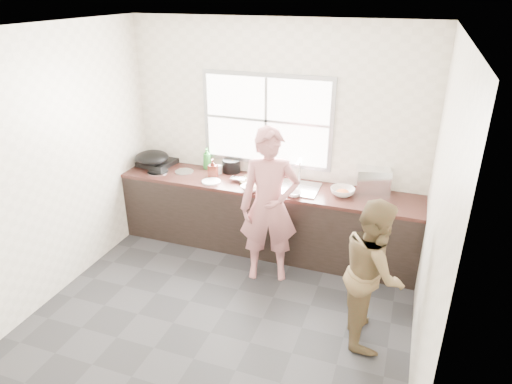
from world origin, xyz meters
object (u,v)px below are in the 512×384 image
(cutting_board, at_px, (257,181))
(bowl_mince, at_px, (252,188))
(pot_lid_right, at_px, (184,172))
(dish_rack, at_px, (373,180))
(person_side, at_px, (373,272))
(bottle_green, at_px, (207,158))
(woman, at_px, (269,211))
(burner, at_px, (158,162))
(black_pot, at_px, (231,166))
(bowl_held, at_px, (294,193))
(bottle_brown_tall, at_px, (213,169))
(glass_jar, at_px, (219,169))
(bottle_brown_short, at_px, (233,167))
(wok, at_px, (152,158))
(plate_food, at_px, (211,182))
(bowl_crabs, at_px, (343,192))
(pot_lid_left, at_px, (158,172))

(cutting_board, distance_m, bowl_mince, 0.22)
(pot_lid_right, bearing_deg, dish_rack, 5.19)
(person_side, relative_size, bottle_green, 4.98)
(person_side, height_order, dish_rack, person_side)
(woman, distance_m, burner, 1.90)
(black_pot, xyz_separation_m, pot_lid_right, (-0.56, -0.21, -0.08))
(pot_lid_right, bearing_deg, person_side, -25.60)
(bowl_held, bearing_deg, bottle_green, 160.89)
(bottle_brown_tall, relative_size, burner, 0.52)
(glass_jar, xyz_separation_m, dish_rack, (1.86, 0.10, 0.09))
(person_side, relative_size, dish_rack, 3.75)
(bottle_brown_tall, bearing_deg, glass_jar, 81.09)
(woman, relative_size, dish_rack, 4.35)
(woman, bearing_deg, bottle_brown_short, 116.12)
(person_side, distance_m, bowl_mince, 1.78)
(black_pot, bearing_deg, wok, -167.87)
(plate_food, bearing_deg, bowl_held, -2.80)
(bottle_brown_short, height_order, glass_jar, bottle_brown_short)
(bottle_brown_short, distance_m, wok, 1.05)
(pot_lid_right, bearing_deg, bowl_crabs, -0.58)
(bottle_brown_tall, distance_m, burner, 0.88)
(woman, xyz_separation_m, pot_lid_left, (-1.62, 0.46, 0.06))
(cutting_board, distance_m, bottle_brown_short, 0.45)
(bowl_mince, xyz_separation_m, pot_lid_left, (-1.30, 0.11, -0.02))
(dish_rack, bearing_deg, wok, 171.16)
(bottle_green, bearing_deg, person_side, -31.72)
(cutting_board, xyz_separation_m, dish_rack, (1.31, 0.22, 0.12))
(cutting_board, height_order, bowl_crabs, bowl_crabs)
(bottle_brown_tall, height_order, pot_lid_left, bottle_brown_tall)
(bowl_mince, bearing_deg, bottle_brown_short, 133.58)
(burner, distance_m, wok, 0.17)
(bowl_held, xyz_separation_m, pot_lid_left, (-1.80, 0.11, -0.03))
(bottle_green, bearing_deg, bowl_crabs, -7.29)
(bottle_brown_short, relative_size, pot_lid_right, 0.63)
(woman, distance_m, plate_food, 0.94)
(bowl_mince, bearing_deg, black_pot, 134.49)
(pot_lid_right, bearing_deg, burner, 164.85)
(cutting_board, height_order, wok, wok)
(bottle_brown_tall, relative_size, glass_jar, 2.01)
(person_side, height_order, cutting_board, person_side)
(bowl_crabs, distance_m, plate_food, 1.55)
(person_side, xyz_separation_m, bottle_brown_tall, (-2.07, 1.16, 0.27))
(bowl_held, xyz_separation_m, burner, (-1.94, 0.35, -0.00))
(bottle_green, distance_m, pot_lid_left, 0.64)
(black_pot, xyz_separation_m, dish_rack, (1.73, 0.00, 0.06))
(bottle_green, xyz_separation_m, bottle_brown_tall, (0.19, -0.23, -0.03))
(wok, bearing_deg, burner, 91.24)
(cutting_board, distance_m, wok, 1.43)
(bottle_green, xyz_separation_m, bottle_brown_short, (0.36, -0.01, -0.07))
(woman, distance_m, person_side, 1.32)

